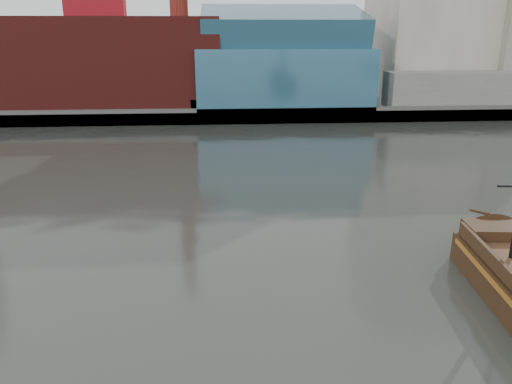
{
  "coord_description": "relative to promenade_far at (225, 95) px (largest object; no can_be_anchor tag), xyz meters",
  "views": [
    {
      "loc": [
        -1.26,
        -20.04,
        15.15
      ],
      "look_at": [
        1.21,
        13.79,
        4.0
      ],
      "focal_mm": 35.0,
      "sensor_mm": 36.0,
      "label": 1
    }
  ],
  "objects": [
    {
      "name": "seawall",
      "position": [
        0.0,
        -29.5,
        0.3
      ],
      "size": [
        220.0,
        1.0,
        2.6
      ],
      "primitive_type": "cube",
      "color": "#4C4C49",
      "rests_on": "ground"
    },
    {
      "name": "promenade_far",
      "position": [
        0.0,
        0.0,
        0.0
      ],
      "size": [
        220.0,
        60.0,
        2.0
      ],
      "primitive_type": "cube",
      "color": "slate",
      "rests_on": "ground"
    },
    {
      "name": "ground",
      "position": [
        0.0,
        -92.0,
        -1.0
      ],
      "size": [
        400.0,
        400.0,
        0.0
      ],
      "primitive_type": "plane",
      "color": "#252722",
      "rests_on": "ground"
    }
  ]
}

